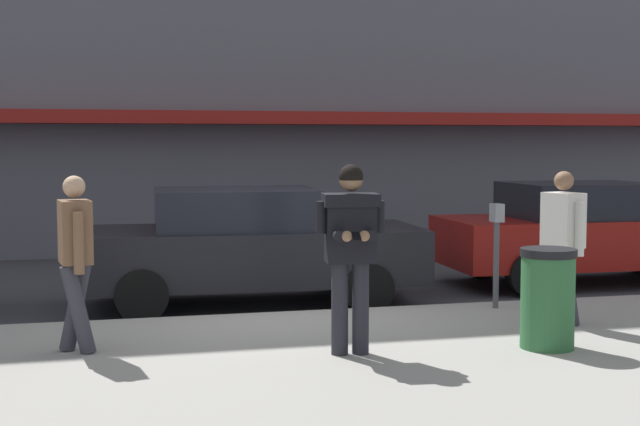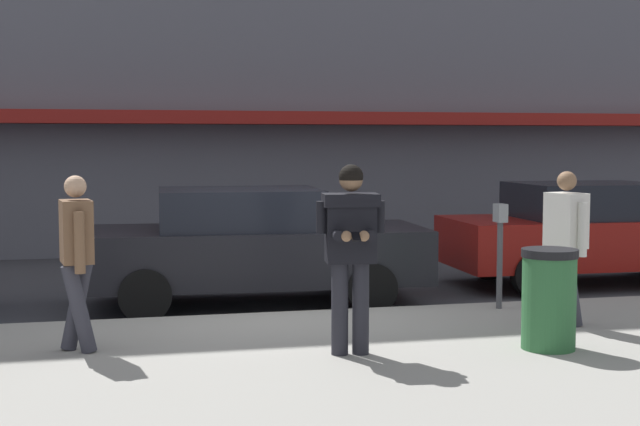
{
  "view_description": "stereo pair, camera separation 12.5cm",
  "coord_description": "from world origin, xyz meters",
  "px_view_note": "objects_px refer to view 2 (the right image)",
  "views": [
    {
      "loc": [
        -1.96,
        -10.45,
        2.16
      ],
      "look_at": [
        0.03,
        -2.41,
        1.49
      ],
      "focal_mm": 50.0,
      "sensor_mm": 36.0,
      "label": 1
    },
    {
      "loc": [
        -1.84,
        -10.48,
        2.16
      ],
      "look_at": [
        0.03,
        -2.41,
        1.49
      ],
      "focal_mm": 50.0,
      "sensor_mm": 36.0,
      "label": 2
    }
  ],
  "objects_px": {
    "pedestrian_in_light_coat": "(566,238)",
    "parking_meter": "(500,240)",
    "parked_sedan_mid": "(250,245)",
    "trash_bin": "(549,299)",
    "pedestrian_dark_coat": "(77,252)",
    "parked_sedan_far": "(594,233)",
    "man_texting_on_phone": "(351,238)"
  },
  "relations": [
    {
      "from": "pedestrian_dark_coat",
      "to": "pedestrian_in_light_coat",
      "type": "bearing_deg",
      "value": 0.43
    },
    {
      "from": "pedestrian_dark_coat",
      "to": "trash_bin",
      "type": "xyz_separation_m",
      "value": [
        4.46,
        -0.93,
        -0.47
      ]
    },
    {
      "from": "parked_sedan_mid",
      "to": "parked_sedan_far",
      "type": "xyz_separation_m",
      "value": [
        5.28,
        0.48,
        0.0
      ]
    },
    {
      "from": "man_texting_on_phone",
      "to": "parking_meter",
      "type": "bearing_deg",
      "value": 38.1
    },
    {
      "from": "parked_sedan_mid",
      "to": "parking_meter",
      "type": "height_order",
      "value": "parked_sedan_mid"
    },
    {
      "from": "pedestrian_dark_coat",
      "to": "trash_bin",
      "type": "height_order",
      "value": "pedestrian_dark_coat"
    },
    {
      "from": "parked_sedan_far",
      "to": "trash_bin",
      "type": "relative_size",
      "value": 4.63
    },
    {
      "from": "parking_meter",
      "to": "trash_bin",
      "type": "xyz_separation_m",
      "value": [
        -0.42,
        -2.06,
        -0.34
      ]
    },
    {
      "from": "pedestrian_in_light_coat",
      "to": "parking_meter",
      "type": "relative_size",
      "value": 1.34
    },
    {
      "from": "man_texting_on_phone",
      "to": "trash_bin",
      "type": "xyz_separation_m",
      "value": [
        1.94,
        -0.21,
        -0.62
      ]
    },
    {
      "from": "parking_meter",
      "to": "parked_sedan_mid",
      "type": "bearing_deg",
      "value": 149.04
    },
    {
      "from": "parked_sedan_mid",
      "to": "parked_sedan_far",
      "type": "relative_size",
      "value": 1.01
    },
    {
      "from": "pedestrian_in_light_coat",
      "to": "parking_meter",
      "type": "xyz_separation_m",
      "value": [
        -0.27,
        1.09,
        -0.14
      ]
    },
    {
      "from": "pedestrian_in_light_coat",
      "to": "parking_meter",
      "type": "distance_m",
      "value": 1.13
    },
    {
      "from": "parked_sedan_far",
      "to": "trash_bin",
      "type": "bearing_deg",
      "value": -124.77
    },
    {
      "from": "parked_sedan_far",
      "to": "man_texting_on_phone",
      "type": "relative_size",
      "value": 2.52
    },
    {
      "from": "pedestrian_dark_coat",
      "to": "trash_bin",
      "type": "bearing_deg",
      "value": -11.79
    },
    {
      "from": "parked_sedan_mid",
      "to": "pedestrian_dark_coat",
      "type": "relative_size",
      "value": 2.69
    },
    {
      "from": "pedestrian_in_light_coat",
      "to": "trash_bin",
      "type": "relative_size",
      "value": 1.74
    },
    {
      "from": "parked_sedan_mid",
      "to": "man_texting_on_phone",
      "type": "height_order",
      "value": "man_texting_on_phone"
    },
    {
      "from": "parked_sedan_mid",
      "to": "pedestrian_in_light_coat",
      "type": "bearing_deg",
      "value": -42.07
    },
    {
      "from": "man_texting_on_phone",
      "to": "pedestrian_dark_coat",
      "type": "distance_m",
      "value": 2.62
    },
    {
      "from": "parked_sedan_mid",
      "to": "parking_meter",
      "type": "bearing_deg",
      "value": -30.96
    },
    {
      "from": "parked_sedan_mid",
      "to": "parked_sedan_far",
      "type": "bearing_deg",
      "value": 5.18
    },
    {
      "from": "trash_bin",
      "to": "parked_sedan_mid",
      "type": "bearing_deg",
      "value": 122.39
    },
    {
      "from": "trash_bin",
      "to": "parked_sedan_far",
      "type": "bearing_deg",
      "value": 55.23
    },
    {
      "from": "parked_sedan_far",
      "to": "pedestrian_dark_coat",
      "type": "height_order",
      "value": "pedestrian_dark_coat"
    },
    {
      "from": "parked_sedan_far",
      "to": "trash_bin",
      "type": "distance_m",
      "value": 5.12
    },
    {
      "from": "parked_sedan_mid",
      "to": "pedestrian_dark_coat",
      "type": "bearing_deg",
      "value": -126.82
    },
    {
      "from": "pedestrian_dark_coat",
      "to": "parking_meter",
      "type": "relative_size",
      "value": 1.34
    },
    {
      "from": "pedestrian_in_light_coat",
      "to": "parking_meter",
      "type": "bearing_deg",
      "value": 104.08
    },
    {
      "from": "trash_bin",
      "to": "pedestrian_in_light_coat",
      "type": "bearing_deg",
      "value": 54.5
    }
  ]
}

